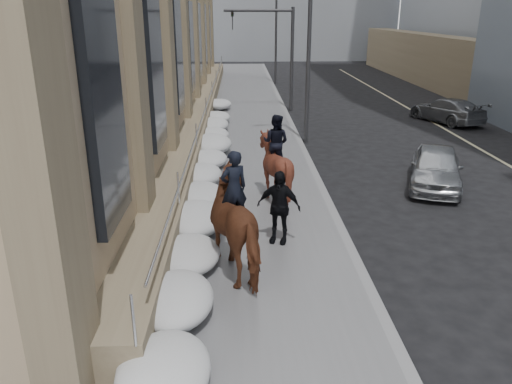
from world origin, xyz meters
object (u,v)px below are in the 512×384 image
car_grey (447,110)px  car_silver (436,167)px  mounted_horse_right (274,166)px  pedestrian (279,207)px  mounted_horse_left (242,223)px

car_grey → car_silver: bearing=44.8°
car_grey → mounted_horse_right: bearing=27.9°
pedestrian → mounted_horse_right: bearing=106.6°
pedestrian → car_silver: (5.79, 4.49, -0.38)m
mounted_horse_left → car_grey: size_ratio=0.65×
pedestrian → car_grey: (10.37, 15.06, -0.42)m
car_silver → car_grey: bearing=86.7°
pedestrian → car_silver: size_ratio=0.47×
mounted_horse_left → mounted_horse_right: (1.03, 4.45, -0.04)m
mounted_horse_left → mounted_horse_right: 4.56m
mounted_horse_right → pedestrian: (-0.09, -2.96, -0.19)m
pedestrian → car_silver: 7.34m
mounted_horse_left → pedestrian: bearing=-146.3°
mounted_horse_left → car_silver: bearing=-162.5°
mounted_horse_right → car_grey: bearing=-105.8°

